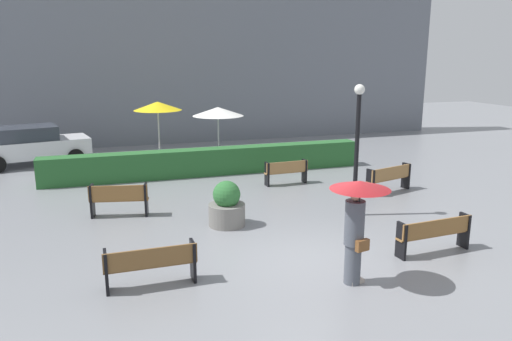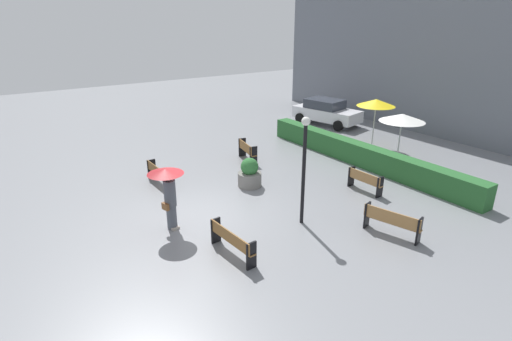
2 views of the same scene
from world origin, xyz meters
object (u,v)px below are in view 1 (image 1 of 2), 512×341
object	(u,v)px
bench_far_left	(119,198)
planter_pot	(227,206)
bench_far_right	(390,177)
patio_umbrella_white	(218,112)
bench_back_row	(286,171)
pedestrian_with_umbrella	(357,214)
patio_umbrella_yellow	(158,106)
bench_near_right	(435,232)
parked_car	(32,145)
lamp_post	(357,136)
bench_near_left	(151,263)

from	to	relation	value
bench_far_left	planter_pot	bearing A→B (deg)	-31.14
bench_far_right	patio_umbrella_white	bearing A→B (deg)	126.15
bench_back_row	patio_umbrella_white	xyz separation A→B (m)	(-1.44, 3.88, 1.66)
bench_far_left	planter_pot	world-z (taller)	planter_pot
pedestrian_with_umbrella	patio_umbrella_yellow	xyz separation A→B (m)	(-2.21, 12.21, 0.92)
bench_near_right	parked_car	xyz separation A→B (m)	(-9.59, 12.77, 0.32)
bench_near_right	bench_back_row	size ratio (longest dim) A/B	1.24
bench_back_row	lamp_post	world-z (taller)	lamp_post
lamp_post	patio_umbrella_white	xyz separation A→B (m)	(-2.02, 7.56, -0.09)
bench_near_right	bench_back_row	xyz separation A→B (m)	(-0.96, 6.64, -0.01)
lamp_post	pedestrian_with_umbrella	bearing A→B (deg)	-118.85
bench_far_left	bench_far_right	distance (m)	8.44
bench_back_row	bench_near_left	xyz separation A→B (m)	(-5.25, -6.37, -0.00)
bench_near_left	pedestrian_with_umbrella	distance (m)	4.02
bench_far_left	patio_umbrella_white	xyz separation A→B (m)	(4.19, 5.69, 1.61)
bench_far_right	parked_car	xyz separation A→B (m)	(-11.44, 8.08, 0.30)
bench_back_row	bench_near_left	size ratio (longest dim) A/B	0.87
bench_near_left	parked_car	distance (m)	12.95
bench_far_left	bench_near_right	bearing A→B (deg)	-36.24
bench_far_right	bench_near_left	xyz separation A→B (m)	(-8.06, -4.42, -0.03)
pedestrian_with_umbrella	patio_umbrella_white	distance (m)	11.35
lamp_post	bench_far_left	bearing A→B (deg)	163.17
bench_far_left	bench_near_left	distance (m)	4.57
bench_near_left	bench_far_left	bearing A→B (deg)	94.72
bench_near_right	bench_back_row	world-z (taller)	bench_back_row
lamp_post	planter_pot	bearing A→B (deg)	175.46
patio_umbrella_yellow	bench_near_right	bearing A→B (deg)	-67.74
lamp_post	bench_near_left	bearing A→B (deg)	-155.32
planter_pot	parked_car	bearing A→B (deg)	120.58
bench_far_right	bench_near_right	xyz separation A→B (m)	(-1.85, -4.69, -0.02)
pedestrian_with_umbrella	parked_car	distance (m)	15.35
planter_pot	patio_umbrella_yellow	size ratio (longest dim) A/B	0.47
pedestrian_with_umbrella	lamp_post	distance (m)	4.37
bench_far_right	bench_near_right	world-z (taller)	bench_far_right
bench_far_left	bench_near_left	size ratio (longest dim) A/B	0.91
bench_far_left	patio_umbrella_white	bearing A→B (deg)	53.66
pedestrian_with_umbrella	patio_umbrella_yellow	world-z (taller)	patio_umbrella_yellow
bench_far_left	parked_car	distance (m)	8.50
bench_far_left	bench_far_right	size ratio (longest dim) A/B	0.89
bench_back_row	pedestrian_with_umbrella	size ratio (longest dim) A/B	0.73
patio_umbrella_white	planter_pot	bearing A→B (deg)	-102.01
planter_pot	lamp_post	distance (m)	3.97
bench_near_left	planter_pot	bearing A→B (deg)	52.64
pedestrian_with_umbrella	patio_umbrella_yellow	size ratio (longest dim) A/B	0.82
bench_far_right	pedestrian_with_umbrella	size ratio (longest dim) A/B	0.86
pedestrian_with_umbrella	planter_pot	distance (m)	4.41
bench_far_right	bench_back_row	size ratio (longest dim) A/B	1.18
planter_pot	pedestrian_with_umbrella	bearing A→B (deg)	-69.73
pedestrian_with_umbrella	bench_near_left	bearing A→B (deg)	163.89
bench_back_row	planter_pot	bearing A→B (deg)	-131.28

